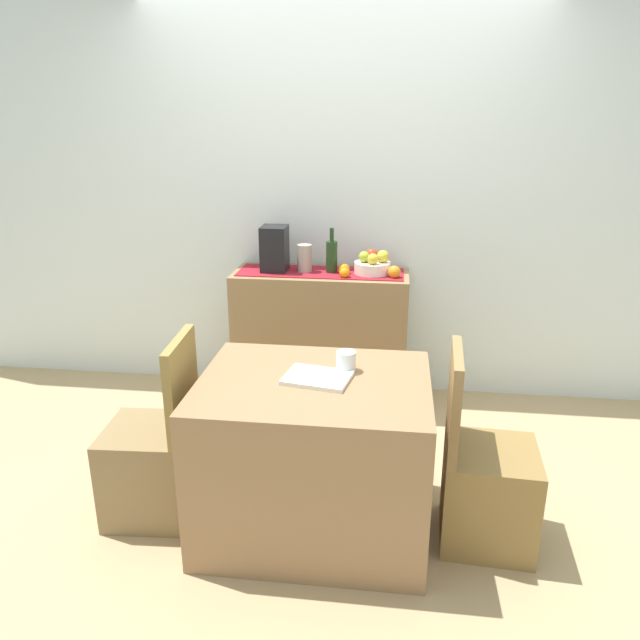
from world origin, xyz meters
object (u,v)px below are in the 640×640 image
at_px(coffee_cup, 346,361).
at_px(chair_by_corner, 485,487).
at_px(coffee_maker, 275,249).
at_px(wine_bottle, 332,256).
at_px(open_book, 317,378).
at_px(chair_near_window, 154,463).
at_px(ceramic_vase, 305,258).
at_px(fruit_bowl, 372,268).
at_px(dining_table, 314,455).
at_px(sideboard_console, 321,337).

height_order(coffee_cup, chair_by_corner, chair_by_corner).
bearing_deg(coffee_maker, wine_bottle, -0.00).
xyz_separation_m(coffee_maker, coffee_cup, (0.56, -1.20, -0.24)).
relative_size(wine_bottle, coffee_maker, 0.99).
xyz_separation_m(open_book, chair_near_window, (-0.78, -0.01, -0.48)).
xyz_separation_m(coffee_maker, chair_by_corner, (1.20, -1.32, -0.76)).
height_order(coffee_cup, chair_near_window, chair_near_window).
relative_size(coffee_maker, open_book, 1.03).
xyz_separation_m(ceramic_vase, open_book, (0.25, -1.31, -0.22)).
relative_size(ceramic_vase, open_book, 0.63).
distance_m(fruit_bowl, coffee_cup, 1.21).
height_order(dining_table, coffee_cup, coffee_cup).
bearing_deg(wine_bottle, chair_by_corner, -57.72).
relative_size(dining_table, coffee_cup, 11.01).
relative_size(sideboard_console, chair_by_corner, 1.24).
xyz_separation_m(wine_bottle, coffee_cup, (0.20, -1.20, -0.20)).
xyz_separation_m(fruit_bowl, chair_by_corner, (0.58, -1.32, -0.66)).
relative_size(fruit_bowl, wine_bottle, 0.79).
distance_m(fruit_bowl, coffee_maker, 0.63).
relative_size(wine_bottle, dining_table, 0.28).
height_order(dining_table, chair_near_window, chair_near_window).
relative_size(open_book, chair_by_corner, 0.31).
xyz_separation_m(ceramic_vase, coffee_cup, (0.37, -1.20, -0.18)).
bearing_deg(dining_table, chair_near_window, 179.93).
bearing_deg(ceramic_vase, open_book, -79.09).
distance_m(sideboard_console, chair_near_window, 1.48).
relative_size(coffee_maker, ceramic_vase, 1.63).
height_order(sideboard_console, chair_by_corner, chair_by_corner).
xyz_separation_m(coffee_maker, chair_near_window, (-0.34, -1.32, -0.76)).
height_order(sideboard_console, coffee_cup, sideboard_console).
distance_m(fruit_bowl, dining_table, 1.45).
height_order(ceramic_vase, dining_table, ceramic_vase).
bearing_deg(fruit_bowl, chair_near_window, -125.97).
bearing_deg(open_book, chair_by_corner, 9.84).
height_order(open_book, chair_near_window, chair_near_window).
height_order(chair_near_window, chair_by_corner, same).
xyz_separation_m(open_book, chair_by_corner, (0.75, -0.01, -0.48)).
bearing_deg(wine_bottle, coffee_cup, -80.74).
relative_size(ceramic_vase, dining_table, 0.18).
bearing_deg(ceramic_vase, fruit_bowl, 0.00).
relative_size(sideboard_console, ceramic_vase, 6.28).
bearing_deg(coffee_cup, chair_near_window, -172.22).
distance_m(chair_near_window, chair_by_corner, 1.54).
bearing_deg(open_book, coffee_cup, 54.96).
height_order(wine_bottle, coffee_cup, wine_bottle).
height_order(coffee_maker, open_book, coffee_maker).
distance_m(ceramic_vase, chair_by_corner, 1.80).
relative_size(ceramic_vase, chair_by_corner, 0.20).
distance_m(sideboard_console, open_book, 1.36).
bearing_deg(coffee_cup, open_book, -135.67).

